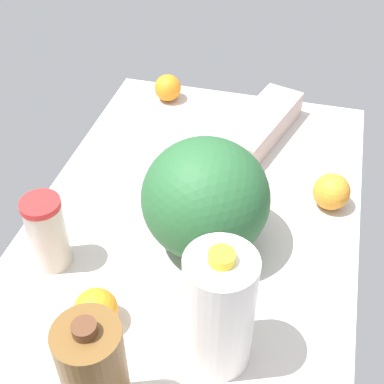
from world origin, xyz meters
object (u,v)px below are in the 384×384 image
at_px(orange_far_back, 96,310).
at_px(tumbler_cup, 47,233).
at_px(milk_jug, 219,311).
at_px(chocolate_milk_jug, 95,377).
at_px(watermelon, 205,198).
at_px(egg_carton, 261,126).
at_px(orange_beside_bowl, 168,88).
at_px(orange_by_jug, 331,192).

bearing_deg(orange_far_back, tumbler_cup, -129.27).
relative_size(milk_jug, chocolate_milk_jug, 1.07).
xyz_separation_m(watermelon, orange_far_back, (0.27, -0.15, -0.09)).
height_order(chocolate_milk_jug, watermelon, same).
distance_m(milk_jug, tumbler_cup, 0.41).
bearing_deg(milk_jug, watermelon, -161.90).
bearing_deg(tumbler_cup, milk_jug, 71.54).
xyz_separation_m(egg_carton, watermelon, (0.43, -0.06, 0.09)).
relative_size(milk_jug, egg_carton, 0.83).
xyz_separation_m(chocolate_milk_jug, watermelon, (-0.43, 0.07, 0.01)).
height_order(chocolate_milk_jug, orange_beside_bowl, chocolate_milk_jug).
height_order(milk_jug, tumbler_cup, milk_jug).
relative_size(tumbler_cup, orange_far_back, 2.04).
distance_m(chocolate_milk_jug, orange_beside_bowl, 1.01).
relative_size(watermelon, orange_by_jug, 3.09).
height_order(egg_carton, chocolate_milk_jug, chocolate_milk_jug).
height_order(tumbler_cup, orange_by_jug, tumbler_cup).
bearing_deg(chocolate_milk_jug, orange_beside_bowl, -169.67).
distance_m(tumbler_cup, watermelon, 0.34).
bearing_deg(tumbler_cup, orange_by_jug, 120.39).
bearing_deg(orange_by_jug, orange_far_back, -41.98).
height_order(egg_carton, watermelon, watermelon).
relative_size(milk_jug, watermelon, 1.01).
xyz_separation_m(milk_jug, chocolate_milk_jug, (0.16, -0.16, -0.01)).
bearing_deg(orange_by_jug, chocolate_milk_jug, -28.15).
distance_m(tumbler_cup, orange_beside_bowl, 0.70).
xyz_separation_m(orange_far_back, orange_beside_bowl, (-0.82, -0.10, -0.00)).
bearing_deg(orange_far_back, orange_by_jug, 138.02).
xyz_separation_m(egg_carton, orange_by_jug, (0.24, 0.21, 0.01)).
height_order(milk_jug, orange_by_jug, milk_jug).
xyz_separation_m(egg_carton, orange_far_back, (0.70, -0.21, 0.01)).
height_order(milk_jug, orange_far_back, milk_jug).
bearing_deg(orange_by_jug, watermelon, -54.17).
bearing_deg(orange_beside_bowl, tumbler_cup, -4.22).
height_order(orange_far_back, orange_beside_bowl, orange_far_back).
bearing_deg(egg_carton, orange_by_jug, 56.74).
xyz_separation_m(tumbler_cup, orange_far_back, (0.13, 0.15, -0.04)).
distance_m(watermelon, orange_beside_bowl, 0.61).
bearing_deg(egg_carton, watermelon, 8.84).
xyz_separation_m(tumbler_cup, orange_beside_bowl, (-0.70, 0.05, -0.05)).
bearing_deg(chocolate_milk_jug, egg_carton, 171.58).
height_order(egg_carton, orange_far_back, orange_far_back).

